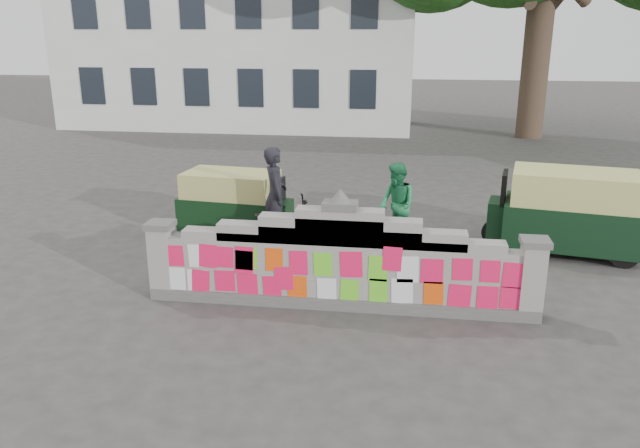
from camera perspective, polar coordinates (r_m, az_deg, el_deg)
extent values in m
plane|color=#383533|center=(10.43, 1.76, -7.52)|extent=(100.00, 100.00, 0.00)
cube|color=#4C4C49|center=(10.39, 1.76, -7.02)|extent=(6.40, 0.42, 0.20)
cube|color=gray|center=(10.20, 1.79, -4.46)|extent=(6.40, 0.32, 1.00)
cube|color=gray|center=(10.00, 1.82, -1.43)|extent=(5.20, 0.32, 0.14)
cube|color=gray|center=(9.98, 1.82, -1.05)|extent=(4.00, 0.32, 0.28)
cube|color=gray|center=(9.95, 1.83, -0.61)|extent=(2.60, 0.32, 0.44)
cube|color=gray|center=(9.93, 1.83, -0.23)|extent=(1.40, 0.32, 0.58)
cube|color=#4C4C49|center=(9.83, 1.85, 1.72)|extent=(0.55, 0.36, 0.12)
cone|color=#4C4C49|center=(9.79, 1.86, 2.62)|extent=(0.36, 0.36, 0.22)
cube|color=gray|center=(10.92, -14.18, -3.38)|extent=(0.36, 0.40, 1.24)
cube|color=#4C4C49|center=(10.71, -14.44, -0.07)|extent=(0.44, 0.44, 0.10)
cube|color=gray|center=(10.32, 18.75, -5.03)|extent=(0.36, 0.40, 1.24)
cube|color=#4C4C49|center=(10.10, 19.11, -1.56)|extent=(0.44, 0.44, 0.10)
cube|color=silver|center=(32.42, -6.32, 16.59)|extent=(16.00, 10.00, 8.00)
cylinder|color=#38281E|center=(27.88, 19.09, 13.60)|extent=(1.10, 1.10, 6.00)
imported|color=black|center=(12.77, -4.04, -0.08)|extent=(2.29, 1.40, 1.14)
imported|color=black|center=(12.66, -4.07, 1.63)|extent=(0.66, 0.81, 1.93)
imported|color=#227E49|center=(13.12, 7.02, 1.75)|extent=(1.02, 1.08, 1.77)
cube|color=black|center=(14.06, -8.05, 1.12)|extent=(2.28, 1.40, 0.72)
cube|color=tan|center=(13.89, -8.16, 3.63)|extent=(2.10, 1.34, 0.54)
cube|color=black|center=(13.67, -3.66, 0.80)|extent=(0.52, 0.68, 0.63)
cube|color=black|center=(13.53, -3.71, 3.00)|extent=(0.14, 0.64, 0.54)
cylinder|color=black|center=(13.73, -3.28, -0.31)|extent=(0.46, 0.16, 0.45)
cylinder|color=black|center=(14.03, -11.85, -0.27)|extent=(0.46, 0.16, 0.45)
cylinder|color=black|center=(14.89, -10.18, 0.85)|extent=(0.46, 0.16, 0.45)
cube|color=black|center=(13.67, 21.94, -0.01)|extent=(2.83, 1.87, 0.87)
cube|color=#C8C76A|center=(13.48, 22.30, 3.09)|extent=(2.61, 1.78, 0.65)
cube|color=black|center=(13.65, 16.24, 0.54)|extent=(0.68, 0.85, 0.76)
cube|color=black|center=(13.48, 16.48, 3.20)|extent=(0.22, 0.77, 0.65)
cylinder|color=black|center=(13.75, 15.68, -0.72)|extent=(0.56, 0.23, 0.55)
cylinder|color=black|center=(14.44, 25.58, -0.95)|extent=(0.56, 0.23, 0.55)
cylinder|color=black|center=(13.30, 26.09, -2.50)|extent=(0.56, 0.23, 0.55)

